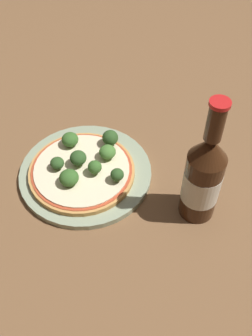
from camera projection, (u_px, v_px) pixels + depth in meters
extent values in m
plane|color=brown|center=(86.00, 166.00, 0.76)|extent=(3.00, 3.00, 0.00)
cylinder|color=#93A384|center=(86.00, 173.00, 0.75)|extent=(0.25, 0.25, 0.01)
cylinder|color=tan|center=(82.00, 171.00, 0.73)|extent=(0.20, 0.20, 0.01)
cylinder|color=#B74728|center=(82.00, 169.00, 0.73)|extent=(0.19, 0.19, 0.00)
cylinder|color=beige|center=(82.00, 169.00, 0.73)|extent=(0.18, 0.18, 0.00)
cylinder|color=#6B8E51|center=(93.00, 172.00, 0.71)|extent=(0.01, 0.01, 0.01)
ellipsoid|color=#386628|center=(93.00, 168.00, 0.71)|extent=(0.03, 0.03, 0.02)
cylinder|color=#6B8E51|center=(117.00, 179.00, 0.70)|extent=(0.01, 0.01, 0.01)
ellipsoid|color=#2D5123|center=(117.00, 175.00, 0.70)|extent=(0.02, 0.02, 0.02)
cylinder|color=#6B8E51|center=(57.00, 165.00, 0.73)|extent=(0.01, 0.01, 0.01)
ellipsoid|color=#2D5123|center=(56.00, 161.00, 0.72)|extent=(0.03, 0.03, 0.02)
cylinder|color=#6B8E51|center=(70.00, 181.00, 0.70)|extent=(0.01, 0.01, 0.01)
ellipsoid|color=#386628|center=(69.00, 178.00, 0.69)|extent=(0.03, 0.03, 0.03)
cylinder|color=#6B8E51|center=(108.00, 156.00, 0.74)|extent=(0.01, 0.01, 0.01)
ellipsoid|color=#477A33|center=(107.00, 152.00, 0.73)|extent=(0.03, 0.03, 0.02)
cylinder|color=#6B8E51|center=(79.00, 162.00, 0.73)|extent=(0.01, 0.01, 0.01)
ellipsoid|color=#2D5123|center=(78.00, 158.00, 0.72)|extent=(0.03, 0.03, 0.02)
cylinder|color=#6B8E51|center=(110.00, 142.00, 0.76)|extent=(0.01, 0.01, 0.01)
ellipsoid|color=#2D5123|center=(110.00, 138.00, 0.76)|extent=(0.03, 0.03, 0.03)
cylinder|color=#6B8E51|center=(71.00, 143.00, 0.76)|extent=(0.01, 0.01, 0.01)
ellipsoid|color=#386628|center=(70.00, 139.00, 0.76)|extent=(0.03, 0.03, 0.02)
cylinder|color=#381E0F|center=(201.00, 186.00, 0.65)|extent=(0.06, 0.06, 0.14)
cylinder|color=beige|center=(201.00, 185.00, 0.64)|extent=(0.06, 0.06, 0.06)
cone|color=#381E0F|center=(210.00, 148.00, 0.58)|extent=(0.06, 0.06, 0.04)
cylinder|color=#381E0F|center=(216.00, 122.00, 0.54)|extent=(0.03, 0.03, 0.06)
cylinder|color=red|center=(220.00, 103.00, 0.52)|extent=(0.03, 0.03, 0.01)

